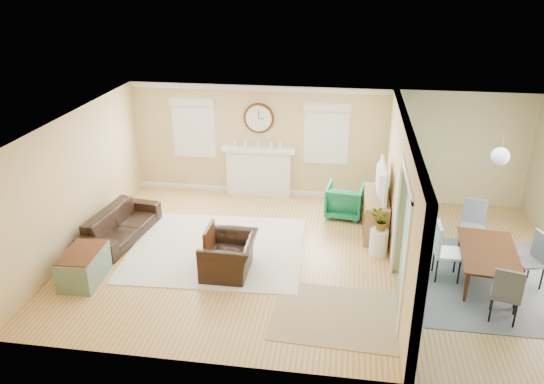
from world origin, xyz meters
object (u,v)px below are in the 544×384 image
object	(u,v)px
green_chair	(345,201)
sofa	(121,225)
credenza	(375,214)
eames_chair	(229,255)
dining_table	(488,266)

from	to	relation	value
green_chair	sofa	bearing A→B (deg)	27.74
sofa	credenza	world-z (taller)	credenza
eames_chair	green_chair	distance (m)	3.29
sofa	credenza	size ratio (longest dim) A/B	1.43
eames_chair	dining_table	xyz separation A→B (m)	(4.48, 0.38, -0.04)
sofa	eames_chair	size ratio (longest dim) A/B	1.96
sofa	credenza	xyz separation A→B (m)	(5.03, 1.03, 0.10)
sofa	green_chair	distance (m)	4.71
sofa	green_chair	world-z (taller)	green_chair
credenza	dining_table	bearing A→B (deg)	-40.39
sofa	eames_chair	distance (m)	2.61
sofa	green_chair	xyz separation A→B (m)	(4.40, 1.70, 0.06)
green_chair	dining_table	distance (m)	3.38
green_chair	credenza	distance (m)	0.92
sofa	eames_chair	world-z (taller)	eames_chair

